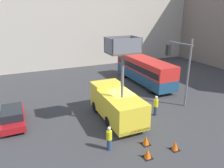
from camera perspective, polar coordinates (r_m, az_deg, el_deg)
name	(u,v)px	position (r m, az deg, el deg)	size (l,w,h in m)	color
ground_plane	(123,117)	(19.40, 2.94, -8.71)	(120.00, 120.00, 0.00)	#38383A
building_backdrop_far	(62,20)	(39.61, -12.90, 15.94)	(44.00, 10.00, 14.27)	#BCB2A3
utility_truck	(117,102)	(18.33, 1.21, -4.83)	(2.56, 6.35, 7.12)	yellow
city_bus	(144,69)	(27.60, 8.41, 3.90)	(2.57, 10.14, 3.22)	navy
traffic_light_pole	(182,64)	(20.70, 17.84, 4.99)	(2.98, 2.73, 6.49)	slate
road_worker_near_truck	(109,138)	(14.97, -0.75, -14.03)	(0.38, 0.38, 1.76)	navy
road_worker_directing	(156,106)	(19.77, 11.38, -5.56)	(0.38, 0.38, 1.84)	navy
traffic_cone_near_truck	(146,141)	(15.94, 8.85, -14.39)	(0.58, 0.58, 0.67)	black
traffic_cone_mid_road	(175,146)	(15.85, 16.16, -15.27)	(0.57, 0.57, 0.65)	black
traffic_cone_far_side	(148,154)	(14.76, 9.30, -17.50)	(0.59, 0.59, 0.67)	black
parked_car_curbside	(13,116)	(19.79, -24.48, -7.62)	(1.79, 4.66, 1.42)	maroon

